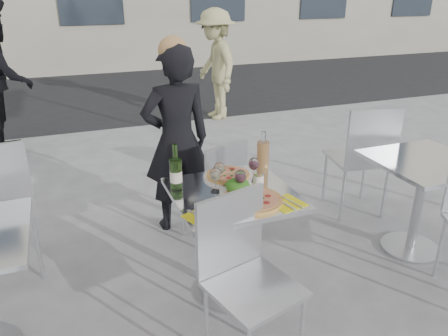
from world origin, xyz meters
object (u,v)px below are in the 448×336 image
object	(u,v)px
woman_diner	(177,141)
pizza_far	(228,176)
sugar_shaker	(258,181)
wine_bottle	(176,173)
side_table_right	(422,187)
wineglass_red_a	(240,177)
chair_far	(218,184)
pedestrian_b	(216,65)
chair_near	(243,266)
salad_plate	(238,187)
napkin_left	(203,216)
napkin_right	(286,203)
pedestrian_a	(1,77)
carafe	(263,157)
main_table	(232,223)
wineglass_white_b	(219,169)
pizza_near	(252,200)
wineglass_white_a	(215,175)
side_chair_rfar	(364,153)
wineglass_red_b	(254,165)

from	to	relation	value
woman_diner	pizza_far	world-z (taller)	woman_diner
sugar_shaker	wine_bottle	bearing A→B (deg)	161.01
side_table_right	wineglass_red_a	distance (m)	1.50
chair_far	pedestrian_b	distance (m)	3.62
chair_near	wine_bottle	world-z (taller)	wine_bottle
salad_plate	wine_bottle	bearing A→B (deg)	154.29
napkin_left	napkin_right	size ratio (longest dim) A/B	1.09
wineglass_red_a	pedestrian_a	bearing A→B (deg)	113.56
salad_plate	carafe	bearing A→B (deg)	38.26
main_table	napkin_right	distance (m)	0.40
woman_diner	wineglass_white_b	world-z (taller)	woman_diner
woman_diner	pizza_far	distance (m)	0.81
pedestrian_b	napkin_right	size ratio (longest dim) A/B	7.49
pizza_far	pedestrian_a	bearing A→B (deg)	115.34
pizza_near	wineglass_white_a	world-z (taller)	wineglass_white_a
pedestrian_b	main_table	bearing A→B (deg)	-20.70
chair_far	wine_bottle	xyz separation A→B (m)	(-0.44, -0.48, 0.36)
woman_diner	pizza_near	world-z (taller)	woman_diner
pedestrian_a	wine_bottle	distance (m)	3.61
main_table	side_chair_rfar	distance (m)	1.58
side_chair_rfar	carafe	size ratio (longest dim) A/B	3.47
chair_near	salad_plate	xyz separation A→B (m)	(0.15, 0.45, 0.24)
pedestrian_a	wine_bottle	xyz separation A→B (m)	(1.22, -3.40, -0.05)
pizza_far	napkin_right	bearing A→B (deg)	-67.99
wineglass_white_b	pedestrian_a	bearing A→B (deg)	113.50
pedestrian_a	salad_plate	bearing A→B (deg)	-157.26
main_table	wineglass_white_a	bearing A→B (deg)	154.06
wineglass_white_b	wineglass_red_b	size ratio (longest dim) A/B	1.00
napkin_left	pedestrian_b	bearing A→B (deg)	46.10
side_chair_rfar	wine_bottle	bearing A→B (deg)	24.94
side_table_right	salad_plate	distance (m)	1.49
main_table	napkin_right	world-z (taller)	napkin_right
side_chair_rfar	pedestrian_b	size ratio (longest dim) A/B	0.62
side_table_right	napkin_left	size ratio (longest dim) A/B	3.17
pedestrian_b	napkin_right	distance (m)	4.42
pedestrian_a	wineglass_white_a	size ratio (longest dim) A/B	11.62
main_table	wine_bottle	size ratio (longest dim) A/B	2.54
side_table_right	pizza_far	xyz separation A→B (m)	(-1.45, 0.21, 0.23)
chair_near	sugar_shaker	xyz separation A→B (m)	(0.29, 0.45, 0.25)
pizza_near	wineglass_white_b	size ratio (longest dim) A/B	2.25
woman_diner	pizza_near	distance (m)	1.18
wineglass_white_a	napkin_left	distance (m)	0.34
pedestrian_b	side_chair_rfar	bearing A→B (deg)	-0.48
wine_bottle	wineglass_red_b	xyz separation A→B (m)	(0.50, -0.04, -0.00)
chair_far	side_chair_rfar	bearing A→B (deg)	160.22
pedestrian_a	napkin_left	distance (m)	3.99
pizza_near	carafe	bearing A→B (deg)	56.66
wineglass_red_b	napkin_right	xyz separation A→B (m)	(0.04, -0.36, -0.11)
main_table	pedestrian_a	world-z (taller)	pedestrian_a
pizza_near	wineglass_red_b	size ratio (longest dim) A/B	2.25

